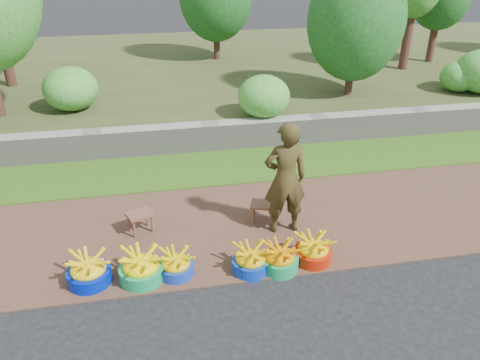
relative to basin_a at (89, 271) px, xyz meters
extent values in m
plane|color=black|center=(1.99, -0.36, -0.18)|extent=(120.00, 120.00, 0.00)
cube|color=#513527|center=(1.99, 0.89, -0.17)|extent=(80.00, 2.50, 0.02)
cube|color=#355E17|center=(1.99, 2.89, -0.16)|extent=(80.00, 1.50, 0.04)
cube|color=gray|center=(1.99, 3.74, 0.10)|extent=(80.00, 0.35, 0.55)
cube|color=#3E4521|center=(1.99, 8.64, 0.07)|extent=(80.00, 10.00, 0.50)
cylinder|color=#40231B|center=(8.98, 7.71, 1.04)|extent=(0.21, 0.21, 1.44)
cylinder|color=#40231B|center=(5.43, 5.17, 0.83)|extent=(0.17, 0.17, 1.02)
ellipsoid|color=#1E5B20|center=(5.43, 5.17, 1.98)|extent=(2.12, 2.12, 2.65)
cylinder|color=#40231B|center=(7.81, 7.08, 1.22)|extent=(0.24, 0.24, 1.80)
cylinder|color=#40231B|center=(2.91, 9.18, 0.91)|extent=(0.19, 0.19, 1.18)
cylinder|color=#40231B|center=(-2.47, 7.38, 1.25)|extent=(0.24, 0.24, 1.86)
ellipsoid|color=#469735|center=(8.05, 4.92, 0.66)|extent=(0.86, 0.86, 0.69)
ellipsoid|color=#469735|center=(-0.74, 5.24, 0.77)|extent=(1.13, 1.13, 0.90)
ellipsoid|color=#469735|center=(3.14, 4.08, 0.74)|extent=(1.06, 1.06, 0.85)
cylinder|color=#0019AA|center=(0.00, 0.00, -0.08)|extent=(0.54, 0.54, 0.19)
ellipsoid|color=yellow|center=(0.00, 0.00, 0.07)|extent=(0.47, 0.47, 0.31)
cylinder|color=#178F53|center=(0.63, -0.06, -0.08)|extent=(0.55, 0.55, 0.20)
ellipsoid|color=#FECE00|center=(0.63, -0.06, 0.08)|extent=(0.49, 0.49, 0.32)
cylinder|color=#1433A5|center=(1.06, -0.04, -0.10)|extent=(0.46, 0.46, 0.16)
ellipsoid|color=#E7BB00|center=(1.06, -0.04, 0.03)|extent=(0.40, 0.40, 0.26)
cylinder|color=#0B31A9|center=(1.99, -0.14, -0.09)|extent=(0.48, 0.48, 0.17)
ellipsoid|color=#E3A701|center=(1.99, -0.14, 0.04)|extent=(0.42, 0.42, 0.28)
cylinder|color=#178F4F|center=(2.37, -0.17, -0.09)|extent=(0.49, 0.49, 0.18)
ellipsoid|color=#D47F00|center=(2.37, -0.17, 0.05)|extent=(0.43, 0.43, 0.28)
cylinder|color=#AB1C08|center=(2.84, -0.09, -0.09)|extent=(0.50, 0.50, 0.18)
ellipsoid|color=#E3B300|center=(2.84, -0.09, 0.05)|extent=(0.44, 0.44, 0.29)
cube|color=brown|center=(0.63, 1.00, 0.13)|extent=(0.43, 0.39, 0.04)
cylinder|color=brown|center=(0.54, 0.86, -0.02)|extent=(0.04, 0.04, 0.27)
cylinder|color=brown|center=(0.79, 0.96, -0.02)|extent=(0.04, 0.04, 0.27)
cylinder|color=brown|center=(0.46, 1.03, -0.02)|extent=(0.04, 0.04, 0.27)
cylinder|color=brown|center=(0.71, 1.14, -0.02)|extent=(0.04, 0.04, 0.27)
cube|color=brown|center=(2.40, 0.94, 0.13)|extent=(0.41, 0.36, 0.04)
cylinder|color=brown|center=(2.25, 0.90, -0.03)|extent=(0.04, 0.04, 0.27)
cylinder|color=brown|center=(2.50, 0.82, -0.03)|extent=(0.04, 0.04, 0.27)
cylinder|color=brown|center=(2.30, 1.07, -0.03)|extent=(0.04, 0.04, 0.27)
cylinder|color=brown|center=(2.56, 0.99, -0.03)|extent=(0.04, 0.04, 0.27)
imported|color=black|center=(2.65, 0.68, 0.67)|extent=(0.61, 0.40, 1.66)
camera|label=1|loc=(0.98, -4.79, 3.65)|focal=35.00mm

